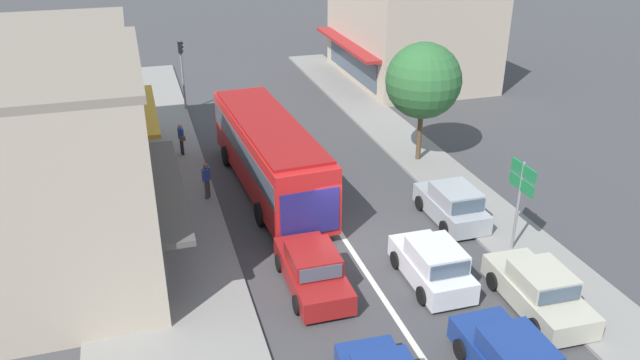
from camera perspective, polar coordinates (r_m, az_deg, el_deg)
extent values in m
plane|color=#3F3F42|center=(23.84, 2.45, -5.75)|extent=(140.00, 140.00, 0.00)
cube|color=silver|center=(27.17, -0.30, -1.58)|extent=(0.20, 28.00, 0.01)
cube|color=gray|center=(28.04, -14.95, -1.46)|extent=(5.20, 44.00, 0.14)
cube|color=gray|center=(30.94, 9.71, 1.63)|extent=(2.80, 44.00, 0.12)
cube|color=#B2A38E|center=(22.45, -23.90, 0.26)|extent=(6.82, 9.10, 7.20)
cube|color=#4C4742|center=(22.58, -13.84, -0.60)|extent=(1.10, 8.37, 0.20)
cube|color=#425160|center=(23.15, -14.55, -3.63)|extent=(0.06, 7.28, 1.80)
cube|color=gray|center=(21.29, -25.65, 9.38)|extent=(6.98, 9.10, 0.24)
cube|color=#B2A38E|center=(30.80, -22.37, 6.39)|extent=(6.03, 8.24, 6.59)
cube|color=gold|center=(30.80, -15.79, 6.19)|extent=(1.10, 7.58, 0.20)
cube|color=#425160|center=(31.23, -16.28, 3.84)|extent=(0.06, 6.59, 1.80)
cube|color=gray|center=(29.99, -23.45, 12.55)|extent=(6.19, 8.24, 0.24)
cube|color=#B2A38E|center=(44.43, 8.22, 13.63)|extent=(8.25, 11.44, 7.02)
cube|color=maroon|center=(42.91, 2.45, 12.34)|extent=(1.10, 10.52, 0.20)
cube|color=#425160|center=(43.35, 2.95, 10.69)|extent=(0.06, 9.15, 1.80)
cube|color=red|center=(27.22, -4.69, 2.45)|extent=(3.10, 10.92, 2.70)
cube|color=#425160|center=(27.06, -4.72, 3.24)|extent=(3.12, 10.49, 0.90)
cube|color=navy|center=(22.61, -0.92, -3.02)|extent=(2.25, 0.19, 1.76)
cube|color=maroon|center=(26.70, -4.79, 5.24)|extent=(2.93, 10.05, 0.12)
cylinder|color=black|center=(30.47, -8.58, 2.19)|extent=(0.31, 0.97, 0.96)
cylinder|color=black|center=(30.99, -4.07, 2.83)|extent=(0.31, 0.97, 0.96)
cylinder|color=black|center=(24.89, -5.50, -3.14)|extent=(0.31, 0.97, 0.96)
cylinder|color=black|center=(25.53, -0.07, -2.25)|extent=(0.31, 0.97, 0.96)
cube|color=navy|center=(17.83, 17.66, -14.66)|extent=(1.57, 1.80, 0.60)
cube|color=#425160|center=(18.41, 16.07, -12.99)|extent=(1.44, 0.06, 0.51)
cylinder|color=black|center=(18.84, 12.74, -14.89)|extent=(0.18, 0.62, 0.62)
cylinder|color=black|center=(19.62, 17.27, -13.64)|extent=(0.18, 0.62, 0.62)
cube|color=#425160|center=(16.82, 5.23, -15.91)|extent=(1.40, 0.12, 0.54)
cube|color=maroon|center=(21.13, -0.70, -8.57)|extent=(1.75, 4.21, 0.72)
cube|color=maroon|center=(20.68, -0.64, -7.19)|extent=(1.57, 1.81, 0.60)
cube|color=#425160|center=(21.44, -1.31, -5.93)|extent=(1.44, 0.07, 0.51)
cube|color=#425160|center=(19.94, 0.09, -8.56)|extent=(1.40, 0.07, 0.48)
cylinder|color=black|center=(22.09, -3.76, -7.58)|extent=(0.18, 0.62, 0.62)
cylinder|color=black|center=(22.45, 0.55, -6.93)|extent=(0.18, 0.62, 0.62)
cylinder|color=black|center=(20.06, -2.12, -11.34)|extent=(0.18, 0.62, 0.62)
cylinder|color=black|center=(20.46, 2.63, -10.52)|extent=(0.18, 0.62, 0.62)
cube|color=silver|center=(21.73, 10.11, -7.92)|extent=(1.67, 3.71, 0.76)
cube|color=silver|center=(21.13, 10.60, -6.75)|extent=(1.53, 1.91, 0.64)
cube|color=#425160|center=(21.86, 9.49, -5.48)|extent=(1.40, 0.07, 0.54)
cube|color=#425160|center=(20.41, 11.81, -8.11)|extent=(1.37, 0.07, 0.51)
cylinder|color=black|center=(22.37, 6.93, -7.27)|extent=(0.18, 0.62, 0.62)
cylinder|color=black|center=(23.00, 10.72, -6.57)|extent=(0.18, 0.62, 0.62)
cylinder|color=black|center=(20.71, 9.33, -10.40)|extent=(0.18, 0.62, 0.62)
cylinder|color=black|center=(21.39, 13.37, -9.53)|extent=(0.18, 0.62, 0.62)
cube|color=#B7B29E|center=(21.34, 19.28, -9.82)|extent=(1.87, 4.26, 0.72)
cube|color=#B7B29E|center=(20.91, 19.69, -8.47)|extent=(1.62, 1.86, 0.60)
cube|color=#425160|center=(21.54, 18.37, -7.21)|extent=(1.44, 0.11, 0.51)
cube|color=#425160|center=(20.31, 21.09, -9.81)|extent=(1.41, 0.11, 0.48)
cylinder|color=black|center=(21.89, 15.53, -8.91)|extent=(0.20, 0.63, 0.62)
cylinder|color=black|center=(22.73, 19.35, -8.10)|extent=(0.20, 0.63, 0.62)
cylinder|color=black|center=(20.20, 19.05, -12.67)|extent=(0.20, 0.63, 0.62)
cylinder|color=black|center=(21.11, 23.05, -11.60)|extent=(0.20, 0.63, 0.62)
cube|color=#9EA3A8|center=(25.72, 11.86, -2.51)|extent=(1.65, 3.71, 0.76)
cube|color=#9EA3A8|center=(25.18, 12.32, -1.40)|extent=(1.53, 1.91, 0.64)
cube|color=#425160|center=(25.93, 11.31, -0.49)|extent=(1.40, 0.06, 0.54)
cube|color=#425160|center=(24.43, 13.39, -2.37)|extent=(1.37, 0.06, 0.51)
cylinder|color=black|center=(26.33, 9.13, -2.10)|extent=(0.18, 0.62, 0.62)
cylinder|color=black|center=(27.04, 12.26, -1.61)|extent=(0.18, 0.62, 0.62)
cylinder|color=black|center=(24.61, 11.33, -4.36)|extent=(0.18, 0.62, 0.62)
cylinder|color=black|center=(25.37, 14.62, -3.77)|extent=(0.18, 0.62, 0.62)
cylinder|color=gray|center=(38.14, -12.43, 9.20)|extent=(0.12, 0.12, 4.20)
cube|color=black|center=(37.72, -12.68, 11.75)|extent=(0.24, 0.24, 0.68)
sphere|color=black|center=(37.68, -12.50, 12.11)|extent=(0.13, 0.13, 0.13)
sphere|color=black|center=(37.72, -12.47, 11.79)|extent=(0.13, 0.13, 0.13)
sphere|color=green|center=(37.77, -12.44, 11.46)|extent=(0.13, 0.13, 0.13)
cylinder|color=gray|center=(23.52, 17.61, -2.46)|extent=(0.10, 0.10, 3.60)
cube|color=#19753D|center=(22.87, 18.13, 0.85)|extent=(0.08, 1.40, 0.44)
cube|color=white|center=(22.90, 18.22, 0.86)|extent=(0.01, 1.10, 0.10)
cube|color=#19753D|center=(23.09, 17.95, -0.39)|extent=(0.08, 1.40, 0.44)
cube|color=white|center=(23.12, 18.04, -0.38)|extent=(0.01, 1.10, 0.10)
cylinder|color=brown|center=(30.64, 9.09, 4.17)|extent=(0.24, 0.24, 2.82)
cylinder|color=brown|center=(30.41, 8.98, 7.66)|extent=(0.10, 0.92, 0.90)
cylinder|color=brown|center=(30.16, 9.94, 7.65)|extent=(0.78, 0.10, 1.09)
cylinder|color=brown|center=(29.79, 9.58, 7.06)|extent=(0.10, 0.72, 0.71)
cylinder|color=brown|center=(29.91, 8.70, 7.30)|extent=(0.78, 0.10, 0.81)
sphere|color=#2D6633|center=(29.80, 9.43, 8.95)|extent=(3.57, 3.57, 3.57)
cylinder|color=#232838|center=(31.87, -12.54, 3.07)|extent=(0.14, 0.14, 0.84)
cylinder|color=#232838|center=(31.71, -12.47, 2.96)|extent=(0.14, 0.14, 0.84)
cube|color=#3351A8|center=(31.54, -12.62, 4.19)|extent=(0.27, 0.39, 0.56)
sphere|color=tan|center=(31.40, -12.69, 4.87)|extent=(0.22, 0.22, 0.22)
cylinder|color=#3351A8|center=(31.76, -12.72, 4.33)|extent=(0.09, 0.09, 0.54)
cylinder|color=#3351A8|center=(31.32, -12.52, 4.05)|extent=(0.09, 0.09, 0.54)
cube|color=brown|center=(31.33, -12.42, 3.71)|extent=(0.25, 0.13, 0.22)
cylinder|color=#4C4742|center=(26.99, -10.34, -0.89)|extent=(0.14, 0.14, 0.84)
cylinder|color=#4C4742|center=(27.13, -10.16, -0.74)|extent=(0.14, 0.14, 0.84)
cube|color=#3351A8|center=(26.77, -10.37, 0.53)|extent=(0.39, 0.42, 0.56)
sphere|color=brown|center=(26.61, -10.43, 1.31)|extent=(0.22, 0.22, 0.22)
cylinder|color=#3351A8|center=(26.58, -10.61, 0.33)|extent=(0.09, 0.09, 0.54)
cylinder|color=#3351A8|center=(26.96, -10.13, 0.73)|extent=(0.09, 0.09, 0.54)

